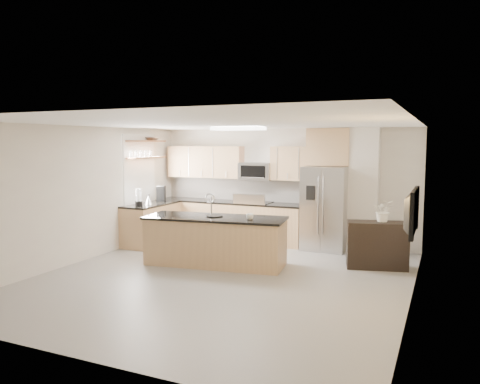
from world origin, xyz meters
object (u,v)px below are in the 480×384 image
at_px(range, 254,222).
at_px(platter, 214,216).
at_px(refrigerator, 325,208).
at_px(blender, 139,199).
at_px(kettle, 149,200).
at_px(cup, 250,217).
at_px(microwave, 256,171).
at_px(bowl, 152,138).
at_px(television, 406,211).
at_px(credenza, 377,245).
at_px(flower_vase, 384,205).
at_px(coffee_maker, 161,194).
at_px(island, 215,241).

height_order(range, platter, range).
distance_m(range, refrigerator, 1.71).
distance_m(blender, kettle, 0.30).
bearing_deg(cup, refrigerator, 67.62).
xyz_separation_m(microwave, blender, (-2.08, -1.65, -0.55)).
bearing_deg(refrigerator, bowl, -170.15).
relative_size(cup, television, 0.12).
bearing_deg(bowl, kettle, -65.84).
xyz_separation_m(range, cup, (0.80, -2.15, 0.49)).
relative_size(credenza, cup, 8.00).
bearing_deg(refrigerator, cup, -112.38).
xyz_separation_m(blender, flower_vase, (5.06, 0.43, 0.08)).
height_order(range, blender, blender).
relative_size(cup, kettle, 0.58).
xyz_separation_m(blender, bowl, (-0.17, 0.80, 1.31)).
bearing_deg(blender, flower_vase, 4.83).
bearing_deg(platter, credenza, 17.92).
relative_size(range, credenza, 1.07).
bearing_deg(microwave, flower_vase, -22.22).
distance_m(credenza, coffee_maker, 5.06).
distance_m(island, credenza, 2.97).
bearing_deg(flower_vase, kettle, -178.49).
bearing_deg(microwave, bowl, -159.32).
height_order(island, cup, island).
xyz_separation_m(range, bowl, (-2.25, -0.73, 1.91)).
distance_m(credenza, bowl, 5.52).
height_order(island, flower_vase, flower_vase).
xyz_separation_m(bowl, television, (5.76, -2.40, -1.04)).
bearing_deg(microwave, refrigerator, -5.86).
height_order(cup, bowl, bowl).
height_order(range, coffee_maker, coffee_maker).
relative_size(platter, television, 0.30).
bearing_deg(flower_vase, island, -160.57).
bearing_deg(kettle, refrigerator, 17.76).
bearing_deg(television, credenza, 17.36).
bearing_deg(range, credenza, -21.67).
xyz_separation_m(refrigerator, credenza, (1.23, -1.10, -0.46)).
relative_size(microwave, kettle, 3.31).
height_order(range, island, island).
bearing_deg(coffee_maker, blender, -88.72).
xyz_separation_m(platter, kettle, (-2.07, 0.85, 0.11)).
distance_m(kettle, flower_vase, 5.01).
xyz_separation_m(credenza, coffee_maker, (-4.99, 0.52, 0.66)).
bearing_deg(kettle, microwave, 33.71).
bearing_deg(cup, microwave, 109.31).
bearing_deg(bowl, blender, -77.61).
height_order(coffee_maker, television, television).
xyz_separation_m(microwave, platter, (0.04, -2.20, -0.71)).
relative_size(credenza, television, 0.99).
bearing_deg(range, island, -87.68).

